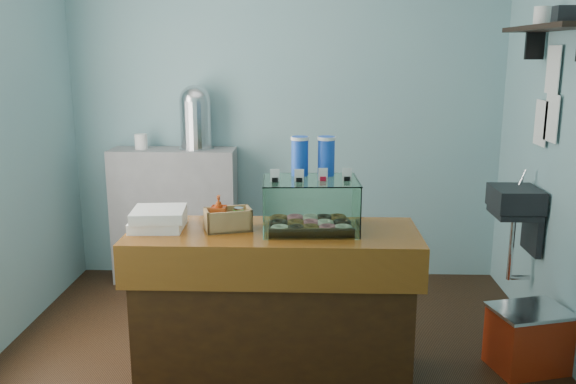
{
  "coord_description": "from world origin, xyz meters",
  "views": [
    {
      "loc": [
        0.19,
        -3.47,
        1.86
      ],
      "look_at": [
        0.08,
        -0.15,
        1.1
      ],
      "focal_mm": 38.0,
      "sensor_mm": 36.0,
      "label": 1
    }
  ],
  "objects_px": {
    "display_case": "(311,200)",
    "coffee_urn": "(196,116)",
    "red_cooler": "(528,339)",
    "counter": "(274,305)"
  },
  "relations": [
    {
      "from": "counter",
      "to": "display_case",
      "type": "height_order",
      "value": "display_case"
    },
    {
      "from": "red_cooler",
      "to": "display_case",
      "type": "bearing_deg",
      "value": 170.07
    },
    {
      "from": "display_case",
      "to": "coffee_urn",
      "type": "relative_size",
      "value": 1.06
    },
    {
      "from": "display_case",
      "to": "counter",
      "type": "bearing_deg",
      "value": -166.58
    },
    {
      "from": "display_case",
      "to": "red_cooler",
      "type": "xyz_separation_m",
      "value": [
        1.3,
        0.12,
        -0.87
      ]
    },
    {
      "from": "display_case",
      "to": "red_cooler",
      "type": "distance_m",
      "value": 1.57
    },
    {
      "from": "display_case",
      "to": "red_cooler",
      "type": "relative_size",
      "value": 1.07
    },
    {
      "from": "counter",
      "to": "red_cooler",
      "type": "height_order",
      "value": "counter"
    },
    {
      "from": "display_case",
      "to": "red_cooler",
      "type": "bearing_deg",
      "value": 2.4
    },
    {
      "from": "coffee_urn",
      "to": "counter",
      "type": "bearing_deg",
      "value": -66.0
    }
  ]
}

